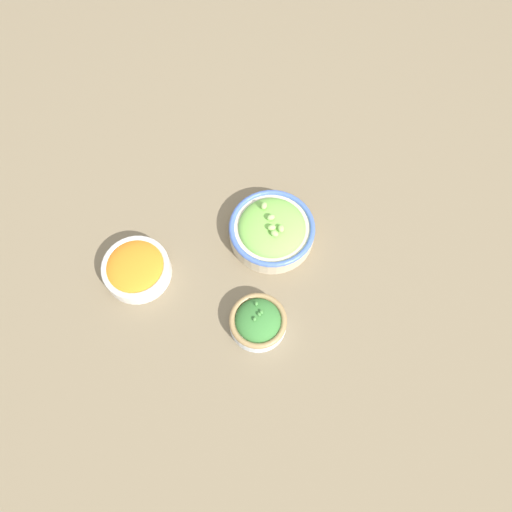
{
  "coord_description": "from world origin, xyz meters",
  "views": [
    {
      "loc": [
        -0.21,
        0.38,
        1.0
      ],
      "look_at": [
        0.0,
        0.0,
        0.03
      ],
      "focal_mm": 35.0,
      "sensor_mm": 36.0,
      "label": 1
    }
  ],
  "objects": [
    {
      "name": "ground_plane",
      "position": [
        0.0,
        0.0,
        0.0
      ],
      "size": [
        3.0,
        3.0,
        0.0
      ],
      "primitive_type": "plane",
      "color": "#75664C"
    },
    {
      "name": "bowl_broccoli",
      "position": [
        -0.07,
        0.12,
        0.03
      ],
      "size": [
        0.12,
        0.12,
        0.06
      ],
      "color": "silver",
      "rests_on": "ground_plane"
    },
    {
      "name": "bowl_lettuce",
      "position": [
        -0.0,
        -0.07,
        0.03
      ],
      "size": [
        0.19,
        0.19,
        0.08
      ],
      "color": "beige",
      "rests_on": "ground_plane"
    },
    {
      "name": "bowl_carrots",
      "position": [
        0.21,
        0.14,
        0.03
      ],
      "size": [
        0.14,
        0.14,
        0.05
      ],
      "color": "silver",
      "rests_on": "ground_plane"
    }
  ]
}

